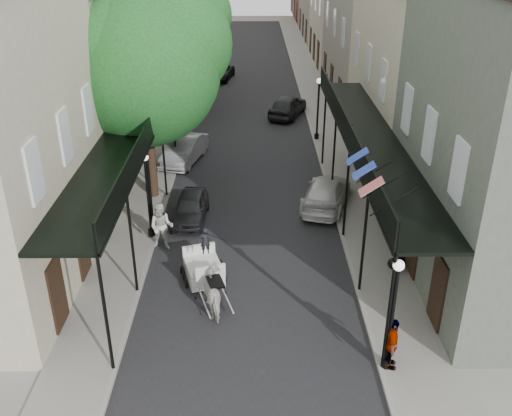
{
  "coord_description": "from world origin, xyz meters",
  "views": [
    {
      "loc": [
        0.14,
        -15.01,
        11.96
      ],
      "look_at": [
        0.3,
        5.6,
        1.6
      ],
      "focal_mm": 40.0,
      "sensor_mm": 36.0,
      "label": 1
    }
  ],
  "objects_px": {
    "lamppost_right_near": "(392,314)",
    "car_left_mid": "(184,150)",
    "lamppost_left": "(148,194)",
    "lamppost_right_far": "(318,108)",
    "tree_near": "(153,62)",
    "car_left_near": "(191,208)",
    "car_left_far": "(219,73)",
    "car_right_near": "(326,193)",
    "pedestrian_walking": "(162,227)",
    "carriage": "(201,253)",
    "tree_far": "(185,25)",
    "car_right_far": "(288,106)",
    "horse": "(216,293)",
    "pedestrian_sidewalk_right": "(392,344)",
    "pedestrian_sidewalk_left": "(175,113)"
  },
  "relations": [
    {
      "from": "car_right_far",
      "to": "car_left_mid",
      "type": "bearing_deg",
      "value": 74.16
    },
    {
      "from": "pedestrian_walking",
      "to": "pedestrian_sidewalk_right",
      "type": "relative_size",
      "value": 1.19
    },
    {
      "from": "pedestrian_sidewalk_right",
      "to": "car_right_near",
      "type": "bearing_deg",
      "value": 12.62
    },
    {
      "from": "pedestrian_walking",
      "to": "car_left_mid",
      "type": "xyz_separation_m",
      "value": [
        -0.1,
        9.44,
        -0.31
      ]
    },
    {
      "from": "tree_near",
      "to": "pedestrian_sidewalk_right",
      "type": "distance_m",
      "value": 15.79
    },
    {
      "from": "lamppost_right_near",
      "to": "car_left_mid",
      "type": "bearing_deg",
      "value": 114.94
    },
    {
      "from": "lamppost_left",
      "to": "lamppost_right_far",
      "type": "xyz_separation_m",
      "value": [
        8.2,
        12.0,
        0.0
      ]
    },
    {
      "from": "horse",
      "to": "pedestrian_sidewalk_left",
      "type": "height_order",
      "value": "pedestrian_sidewalk_left"
    },
    {
      "from": "pedestrian_sidewalk_right",
      "to": "lamppost_left",
      "type": "bearing_deg",
      "value": 55.55
    },
    {
      "from": "horse",
      "to": "tree_near",
      "type": "bearing_deg",
      "value": -88.51
    },
    {
      "from": "pedestrian_walking",
      "to": "car_left_near",
      "type": "relative_size",
      "value": 0.58
    },
    {
      "from": "tree_near",
      "to": "lamppost_right_far",
      "type": "relative_size",
      "value": 2.6
    },
    {
      "from": "lamppost_right_far",
      "to": "car_left_near",
      "type": "distance_m",
      "value": 12.4
    },
    {
      "from": "lamppost_left",
      "to": "car_left_far",
      "type": "xyz_separation_m",
      "value": [
        1.5,
        27.09,
        -1.46
      ]
    },
    {
      "from": "car_left_far",
      "to": "car_left_mid",
      "type": "bearing_deg",
      "value": -82.45
    },
    {
      "from": "tree_near",
      "to": "car_left_near",
      "type": "relative_size",
      "value": 2.75
    },
    {
      "from": "pedestrian_walking",
      "to": "car_left_far",
      "type": "bearing_deg",
      "value": 92.47
    },
    {
      "from": "tree_far",
      "to": "lamppost_right_near",
      "type": "relative_size",
      "value": 2.32
    },
    {
      "from": "car_left_far",
      "to": "tree_near",
      "type": "bearing_deg",
      "value": -83.35
    },
    {
      "from": "lamppost_left",
      "to": "car_left_far",
      "type": "distance_m",
      "value": 27.17
    },
    {
      "from": "horse",
      "to": "car_left_far",
      "type": "bearing_deg",
      "value": -104.46
    },
    {
      "from": "lamppost_right_far",
      "to": "car_left_far",
      "type": "height_order",
      "value": "lamppost_right_far"
    },
    {
      "from": "lamppost_right_far",
      "to": "car_right_far",
      "type": "bearing_deg",
      "value": 107.18
    },
    {
      "from": "pedestrian_sidewalk_left",
      "to": "car_left_far",
      "type": "bearing_deg",
      "value": -122.54
    },
    {
      "from": "carriage",
      "to": "pedestrian_walking",
      "type": "xyz_separation_m",
      "value": [
        -1.74,
        1.98,
        0.06
      ]
    },
    {
      "from": "lamppost_right_far",
      "to": "pedestrian_sidewalk_left",
      "type": "xyz_separation_m",
      "value": [
        -8.85,
        2.38,
        -1.04
      ]
    },
    {
      "from": "horse",
      "to": "car_right_far",
      "type": "height_order",
      "value": "car_right_far"
    },
    {
      "from": "lamppost_right_near",
      "to": "car_left_mid",
      "type": "distance_m",
      "value": 18.31
    },
    {
      "from": "car_right_near",
      "to": "carriage",
      "type": "bearing_deg",
      "value": 64.04
    },
    {
      "from": "pedestrian_sidewalk_left",
      "to": "tree_far",
      "type": "bearing_deg",
      "value": -120.55
    },
    {
      "from": "lamppost_left",
      "to": "car_left_mid",
      "type": "xyz_separation_m",
      "value": [
        0.5,
        8.56,
        -1.35
      ]
    },
    {
      "from": "lamppost_right_near",
      "to": "pedestrian_walking",
      "type": "relative_size",
      "value": 1.83
    },
    {
      "from": "tree_near",
      "to": "carriage",
      "type": "bearing_deg",
      "value": -70.88
    },
    {
      "from": "car_left_mid",
      "to": "car_left_far",
      "type": "bearing_deg",
      "value": 101.03
    },
    {
      "from": "carriage",
      "to": "car_left_far",
      "type": "relative_size",
      "value": 0.58
    },
    {
      "from": "pedestrian_walking",
      "to": "car_right_near",
      "type": "xyz_separation_m",
      "value": [
        7.1,
        3.88,
        -0.35
      ]
    },
    {
      "from": "lamppost_right_far",
      "to": "pedestrian_sidewalk_right",
      "type": "relative_size",
      "value": 2.19
    },
    {
      "from": "tree_near",
      "to": "car_left_far",
      "type": "distance_m",
      "value": 23.71
    },
    {
      "from": "horse",
      "to": "car_right_near",
      "type": "height_order",
      "value": "horse"
    },
    {
      "from": "horse",
      "to": "pedestrian_sidewalk_right",
      "type": "distance_m",
      "value": 6.05
    },
    {
      "from": "pedestrian_walking",
      "to": "pedestrian_sidewalk_left",
      "type": "height_order",
      "value": "pedestrian_walking"
    },
    {
      "from": "horse",
      "to": "pedestrian_walking",
      "type": "xyz_separation_m",
      "value": [
        -2.42,
        4.17,
        0.28
      ]
    },
    {
      "from": "tree_far",
      "to": "car_left_far",
      "type": "bearing_deg",
      "value": 79.54
    },
    {
      "from": "carriage",
      "to": "pedestrian_sidewalk_left",
      "type": "xyz_separation_m",
      "value": [
        -3.0,
        17.24,
        0.06
      ]
    },
    {
      "from": "lamppost_left",
      "to": "car_right_near",
      "type": "height_order",
      "value": "lamppost_left"
    },
    {
      "from": "horse",
      "to": "pedestrian_sidewalk_left",
      "type": "distance_m",
      "value": 19.78
    },
    {
      "from": "tree_far",
      "to": "car_right_near",
      "type": "relative_size",
      "value": 1.89
    },
    {
      "from": "carriage",
      "to": "car_right_far",
      "type": "distance_m",
      "value": 20.19
    },
    {
      "from": "car_left_mid",
      "to": "car_right_near",
      "type": "height_order",
      "value": "car_left_mid"
    },
    {
      "from": "tree_near",
      "to": "tree_far",
      "type": "xyz_separation_m",
      "value": [
        -0.05,
        14.0,
        -0.65
      ]
    }
  ]
}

